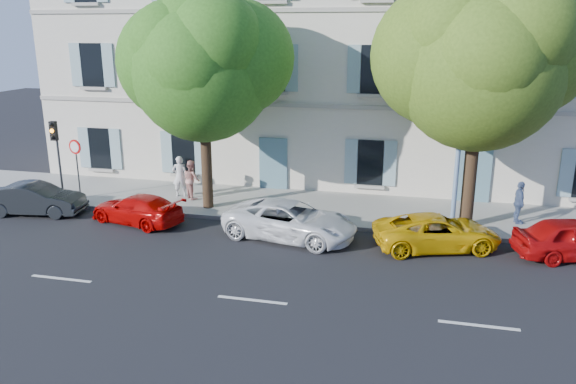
% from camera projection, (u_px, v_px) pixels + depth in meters
% --- Properties ---
extents(ground, '(90.00, 90.00, 0.00)m').
position_uv_depth(ground, '(286.00, 248.00, 19.29)').
color(ground, black).
extents(sidewalk, '(36.00, 4.50, 0.15)m').
position_uv_depth(sidewalk, '(311.00, 207.00, 23.43)').
color(sidewalk, '#A09E96').
rests_on(sidewalk, ground).
extents(kerb, '(36.00, 0.16, 0.16)m').
position_uv_depth(kerb, '(300.00, 224.00, 21.40)').
color(kerb, '#9E998E').
rests_on(kerb, ground).
extents(building, '(28.00, 7.00, 12.00)m').
position_uv_depth(building, '(335.00, 55.00, 27.14)').
color(building, beige).
rests_on(building, ground).
extents(car_dark_sedan, '(4.02, 1.88, 1.27)m').
position_uv_depth(car_dark_sedan, '(35.00, 199.00, 22.61)').
color(car_dark_sedan, black).
rests_on(car_dark_sedan, ground).
extents(car_red_coupe, '(4.14, 2.54, 1.12)m').
position_uv_depth(car_red_coupe, '(137.00, 209.00, 21.61)').
color(car_red_coupe, '#B80605').
rests_on(car_red_coupe, ground).
extents(car_white_coupe, '(5.09, 3.01, 1.33)m').
position_uv_depth(car_white_coupe, '(290.00, 220.00, 20.01)').
color(car_white_coupe, white).
rests_on(car_white_coupe, ground).
extents(car_yellow_supercar, '(4.66, 3.18, 1.18)m').
position_uv_depth(car_yellow_supercar, '(437.00, 232.00, 19.08)').
color(car_yellow_supercar, '#DAA409').
rests_on(car_yellow_supercar, ground).
extents(car_red_hatchback, '(4.22, 2.58, 1.34)m').
position_uv_depth(car_red_hatchback, '(576.00, 239.00, 18.25)').
color(car_red_hatchback, '#B00A0B').
rests_on(car_red_hatchback, ground).
extents(tree_left, '(5.53, 5.53, 8.57)m').
position_uv_depth(tree_left, '(203.00, 71.00, 21.67)').
color(tree_left, '#3A2819').
rests_on(tree_left, sidewalk).
extents(tree_right, '(5.90, 5.90, 9.09)m').
position_uv_depth(tree_right, '(480.00, 67.00, 19.34)').
color(tree_right, '#3A2819').
rests_on(tree_right, sidewalk).
extents(traffic_light, '(0.26, 0.39, 3.43)m').
position_uv_depth(traffic_light, '(56.00, 144.00, 23.40)').
color(traffic_light, '#383A3D').
rests_on(traffic_light, sidewalk).
extents(road_sign, '(0.61, 0.16, 2.68)m').
position_uv_depth(road_sign, '(76.00, 157.00, 23.44)').
color(road_sign, '#383A3D').
rests_on(road_sign, sidewalk).
extents(street_lamp, '(0.34, 1.87, 8.75)m').
position_uv_depth(street_lamp, '(464.00, 93.00, 19.24)').
color(street_lamp, '#7293BF').
rests_on(street_lamp, sidewalk).
extents(pedestrian_a, '(0.76, 0.61, 1.80)m').
position_uv_depth(pedestrian_a, '(180.00, 176.00, 24.48)').
color(pedestrian_a, silver).
rests_on(pedestrian_a, sidewalk).
extents(pedestrian_b, '(1.03, 1.03, 1.68)m').
position_uv_depth(pedestrian_b, '(192.00, 179.00, 24.19)').
color(pedestrian_b, tan).
rests_on(pedestrian_b, sidewalk).
extents(pedestrian_c, '(0.51, 1.00, 1.63)m').
position_uv_depth(pedestrian_c, '(519.00, 203.00, 21.06)').
color(pedestrian_c, '#475982').
rests_on(pedestrian_c, sidewalk).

